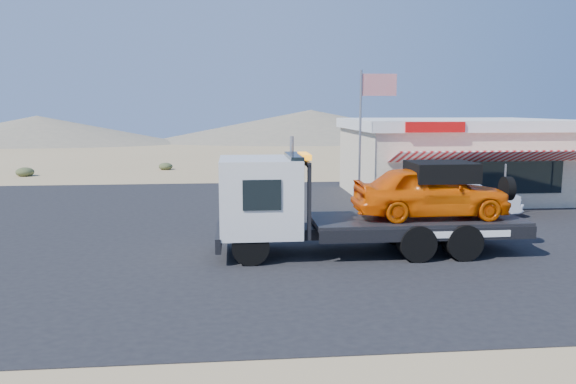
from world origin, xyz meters
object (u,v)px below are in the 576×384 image
(white_sedan, at_px, (457,197))
(jerky_store, at_px, (452,157))
(tow_truck, at_px, (362,200))
(flagpole, at_px, (366,125))

(white_sedan, distance_m, jerky_store, 5.95)
(tow_truck, distance_m, white_sedan, 7.44)
(white_sedan, height_order, flagpole, flagpole)
(white_sedan, xyz_separation_m, jerky_store, (1.94, 5.51, 1.15))
(flagpole, bearing_deg, white_sedan, -15.90)
(jerky_store, bearing_deg, tow_truck, -123.56)
(tow_truck, xyz_separation_m, flagpole, (1.57, 6.29, 2.09))
(tow_truck, xyz_separation_m, jerky_store, (7.14, 10.76, 0.32))
(jerky_store, bearing_deg, flagpole, -141.21)
(tow_truck, relative_size, jerky_store, 0.89)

